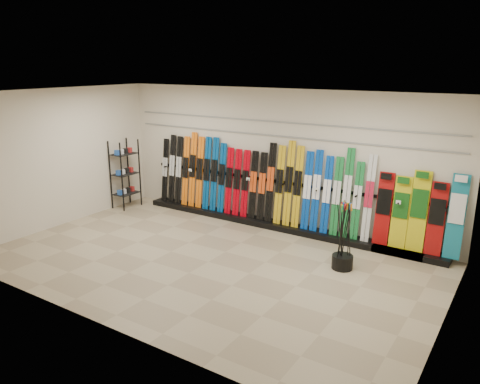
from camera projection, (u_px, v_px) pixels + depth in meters
The scene contains 13 objects.
floor at pixel (208, 262), 8.54m from camera, with size 8.00×8.00×0.00m, color gray.
back_wall at pixel (276, 158), 10.16m from camera, with size 8.00×8.00×0.00m, color beige.
left_wall at pixel (60, 158), 10.23m from camera, with size 5.00×5.00×0.00m, color beige.
right_wall at pixel (454, 224), 6.05m from camera, with size 5.00×5.00×0.00m, color beige.
ceiling at pixel (205, 95), 7.74m from camera, with size 8.00×8.00×0.00m, color silver.
ski_rack_base at pixel (278, 226), 10.25m from camera, with size 8.00×0.40×0.12m, color black.
skis at pixel (254, 182), 10.41m from camera, with size 5.38×0.24×1.82m.
snowboards at pixel (419, 213), 8.60m from camera, with size 1.57×0.24×1.52m.
accessory_rack at pixel (125, 174), 11.59m from camera, with size 0.40×0.60×1.69m, color black.
pole_bin at pixel (342, 262), 8.24m from camera, with size 0.37×0.37×0.25m, color black.
ski_poles at pixel (343, 235), 8.14m from camera, with size 0.27×0.36×1.18m.
slatwall_rail_0 at pixel (276, 136), 10.01m from camera, with size 7.60×0.02×0.03m, color gray.
slatwall_rail_1 at pixel (276, 122), 9.93m from camera, with size 7.60×0.02×0.03m, color gray.
Camera 1 is at (4.76, -6.31, 3.52)m, focal length 35.00 mm.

